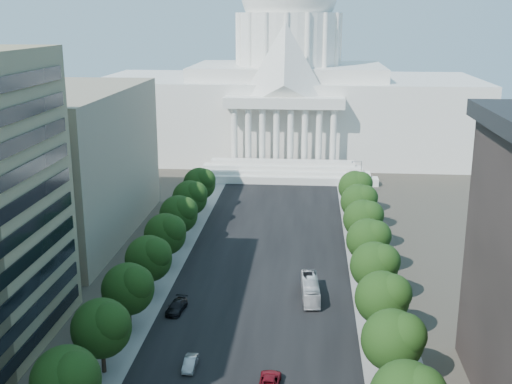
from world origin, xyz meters
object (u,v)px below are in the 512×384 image
(car_dark_b, at_px, (177,307))
(city_bus, at_px, (310,289))
(car_red, at_px, (270,381))
(car_silver, at_px, (190,363))

(car_dark_b, relative_size, city_bus, 0.51)
(car_dark_b, distance_m, city_bus, 21.56)
(car_red, relative_size, city_bus, 0.51)
(car_silver, height_order, car_dark_b, car_dark_b)
(car_red, xyz_separation_m, city_bus, (4.87, 26.26, 0.74))
(car_red, relative_size, car_dark_b, 1.00)
(car_red, bearing_deg, car_dark_b, -48.23)
(car_silver, bearing_deg, car_red, -17.72)
(car_silver, height_order, city_bus, city_bus)
(city_bus, bearing_deg, car_red, -104.10)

